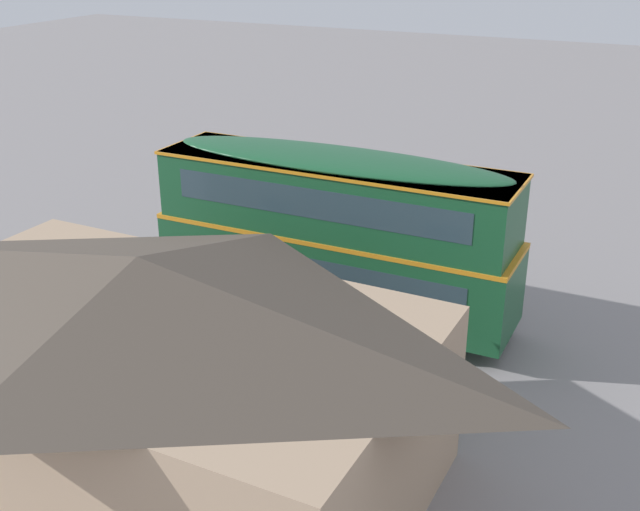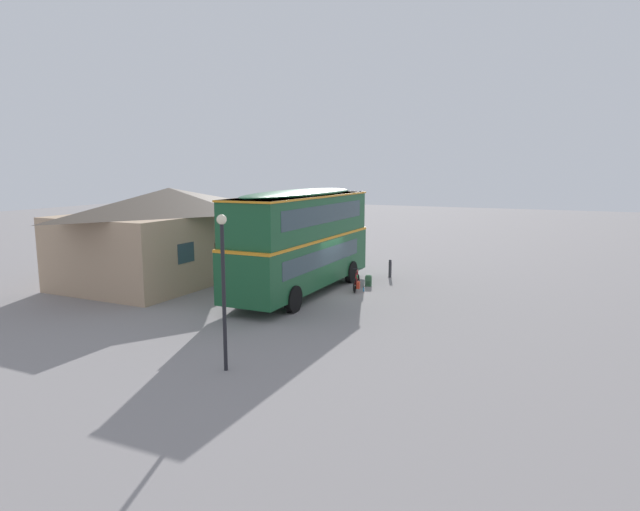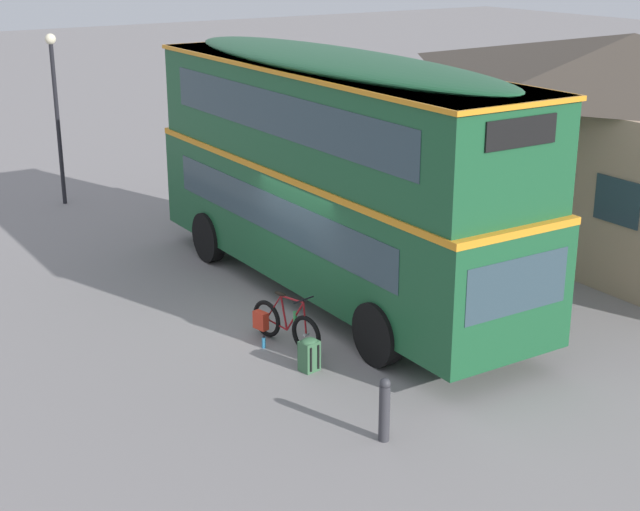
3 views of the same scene
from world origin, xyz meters
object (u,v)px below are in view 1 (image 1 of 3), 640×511
object	(u,v)px
touring_bicycle	(317,266)
backpack_on_ground	(288,260)
kerb_bollard	(227,238)
double_decker_bus	(335,228)
water_bottle_blue_sports	(323,270)

from	to	relation	value
touring_bicycle	backpack_on_ground	xyz separation A→B (m)	(1.15, -0.19, -0.07)
backpack_on_ground	kerb_bollard	size ratio (longest dim) A/B	0.59
double_decker_bus	water_bottle_blue_sports	distance (m)	3.86
double_decker_bus	kerb_bollard	size ratio (longest dim) A/B	10.50
touring_bicycle	water_bottle_blue_sports	world-z (taller)	touring_bicycle
touring_bicycle	water_bottle_blue_sports	size ratio (longest dim) A/B	7.68
double_decker_bus	kerb_bollard	world-z (taller)	double_decker_bus
touring_bicycle	backpack_on_ground	bearing A→B (deg)	-9.34
touring_bicycle	kerb_bollard	xyz separation A→B (m)	(3.65, -0.53, 0.13)
water_bottle_blue_sports	kerb_bollard	size ratio (longest dim) A/B	0.22
kerb_bollard	backpack_on_ground	bearing A→B (deg)	172.30
water_bottle_blue_sports	kerb_bollard	world-z (taller)	kerb_bollard
double_decker_bus	backpack_on_ground	bearing A→B (deg)	-40.27
water_bottle_blue_sports	kerb_bollard	bearing A→B (deg)	-2.45
water_bottle_blue_sports	touring_bicycle	bearing A→B (deg)	84.67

